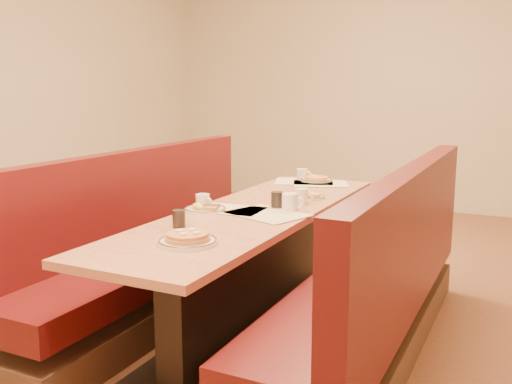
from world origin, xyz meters
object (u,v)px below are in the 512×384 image
at_px(soda_tumbler_near, 179,219).
at_px(soda_tumbler_mid, 277,200).
at_px(coffee_mug_c, 302,196).
at_px(booth_left, 152,258).
at_px(coffee_mug_a, 291,202).
at_px(coffee_mug_b, 203,201).
at_px(coffee_mug_d, 302,175).
at_px(eggs_plate, 205,208).
at_px(pancake_plate, 188,240).
at_px(diner_table, 254,272).
at_px(booth_right, 377,294).

bearing_deg(soda_tumbler_near, soda_tumbler_mid, 68.20).
bearing_deg(coffee_mug_c, booth_left, -164.05).
bearing_deg(coffee_mug_a, soda_tumbler_mid, 152.69).
relative_size(coffee_mug_b, coffee_mug_d, 0.98).
xyz_separation_m(coffee_mug_a, soda_tumbler_near, (-0.36, -0.61, -0.01)).
xyz_separation_m(coffee_mug_c, soda_tumbler_mid, (-0.08, -0.19, 0.00)).
bearing_deg(coffee_mug_b, soda_tumbler_mid, 40.75).
relative_size(eggs_plate, coffee_mug_d, 2.05).
bearing_deg(soda_tumbler_mid, booth_left, -172.96).
bearing_deg(coffee_mug_c, pancake_plate, -98.46).
xyz_separation_m(diner_table, pancake_plate, (0.06, -0.78, 0.40)).
bearing_deg(coffee_mug_a, pancake_plate, -109.08).
distance_m(booth_left, booth_right, 1.46).
relative_size(diner_table, coffee_mug_c, 20.53).
xyz_separation_m(booth_left, pancake_plate, (0.79, -0.78, 0.41)).
distance_m(booth_left, eggs_plate, 0.65).
bearing_deg(coffee_mug_c, coffee_mug_a, -86.71).
bearing_deg(booth_right, coffee_mug_a, 172.43).
distance_m(booth_left, coffee_mug_c, 1.05).
height_order(diner_table, soda_tumbler_near, soda_tumbler_near).
distance_m(coffee_mug_b, soda_tumbler_mid, 0.43).
bearing_deg(pancake_plate, eggs_plate, 114.98).
height_order(eggs_plate, coffee_mug_b, coffee_mug_b).
bearing_deg(coffee_mug_a, eggs_plate, -162.90).
bearing_deg(soda_tumbler_near, coffee_mug_b, 105.75).
bearing_deg(soda_tumbler_near, coffee_mug_a, 59.66).
relative_size(diner_table, coffee_mug_b, 21.90).
bearing_deg(soda_tumbler_mid, coffee_mug_b, -151.33).
relative_size(pancake_plate, soda_tumbler_near, 3.04).
xyz_separation_m(diner_table, coffee_mug_b, (-0.28, -0.10, 0.42)).
relative_size(eggs_plate, coffee_mug_a, 1.79).
xyz_separation_m(coffee_mug_b, soda_tumbler_near, (0.12, -0.43, -0.00)).
xyz_separation_m(eggs_plate, coffee_mug_b, (-0.04, 0.04, 0.03)).
bearing_deg(soda_tumbler_mid, diner_table, -134.55).
bearing_deg(booth_right, booth_left, 180.00).
bearing_deg(diner_table, eggs_plate, -148.16).
relative_size(diner_table, eggs_plate, 10.49).
bearing_deg(eggs_plate, coffee_mug_b, 129.95).
bearing_deg(coffee_mug_a, soda_tumbler_near, -129.71).
distance_m(booth_left, soda_tumbler_mid, 0.95).
distance_m(booth_left, coffee_mug_b, 0.64).
bearing_deg(coffee_mug_b, diner_table, 32.64).
distance_m(diner_table, soda_tumbler_mid, 0.45).
height_order(pancake_plate, coffee_mug_d, coffee_mug_d).
height_order(diner_table, coffee_mug_a, coffee_mug_a).
bearing_deg(booth_right, coffee_mug_b, -174.13).
relative_size(booth_right, soda_tumbler_mid, 25.49).
distance_m(eggs_plate, coffee_mug_b, 0.07).
bearing_deg(diner_table, booth_right, 0.00).
height_order(booth_left, coffee_mug_a, booth_left).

